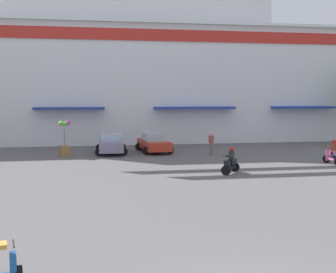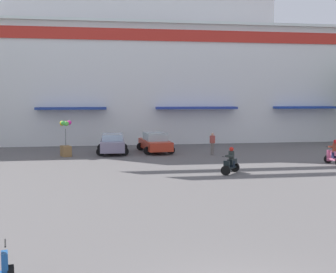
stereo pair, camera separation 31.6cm
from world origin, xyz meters
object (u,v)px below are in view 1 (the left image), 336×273
Objects in this scene: parked_car_1 at (154,142)px; scooter_rider_0 at (333,154)px; balloon_vendor_cart at (64,142)px; scooter_rider_2 at (231,163)px; parked_car_0 at (111,143)px; pedestrian_1 at (211,143)px.

parked_car_1 is 12.85m from scooter_rider_0.
parked_car_1 is 1.78× the size of balloon_vendor_cart.
scooter_rider_2 is (-7.31, -2.04, -0.06)m from scooter_rider_0.
parked_car_1 is 2.89× the size of scooter_rider_0.
scooter_rider_0 is (13.50, -7.51, -0.10)m from parked_car_0.
scooter_rider_0 is at bearing -29.07° from parked_car_0.
parked_car_1 is 4.53m from pedestrian_1.
balloon_vendor_cart is (-10.43, 1.00, 0.14)m from pedestrian_1.
parked_car_1 is 3.10× the size of scooter_rider_2.
balloon_vendor_cart is (-3.31, -1.10, 0.31)m from parked_car_0.
balloon_vendor_cart is at bearing 138.42° from scooter_rider_2.
balloon_vendor_cart reaches higher than parked_car_0.
parked_car_1 is (3.24, 0.23, -0.00)m from parked_car_0.
balloon_vendor_cart is at bearing 174.53° from pedestrian_1.
balloon_vendor_cart is at bearing -168.49° from parked_car_1.
scooter_rider_2 is 0.57× the size of balloon_vendor_cart.
parked_car_0 is 11.38m from scooter_rider_2.
pedestrian_1 is at bearing 82.96° from scooter_rider_2.
pedestrian_1 is (7.11, -2.10, 0.16)m from parked_car_0.
scooter_rider_0 is (10.27, -7.73, -0.10)m from parked_car_1.
pedestrian_1 is (0.92, 7.44, 0.32)m from scooter_rider_2.
balloon_vendor_cart reaches higher than pedestrian_1.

